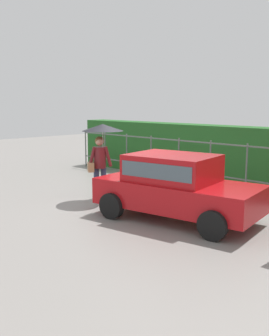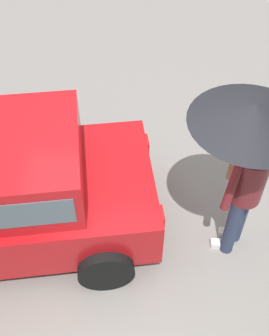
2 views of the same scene
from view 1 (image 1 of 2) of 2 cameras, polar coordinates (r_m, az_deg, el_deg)
name	(u,v)px [view 1 (image 1 of 2)]	position (r m, az deg, el deg)	size (l,w,h in m)	color
ground_plane	(140,204)	(10.40, 0.75, -5.25)	(40.00, 40.00, 0.00)	gray
car	(176,184)	(8.99, 5.95, -2.37)	(3.93, 2.34, 1.48)	#B71116
pedestrian	(101,142)	(10.75, -4.83, 3.77)	(1.12, 1.12, 2.07)	#2D3856
fence_section	(210,162)	(12.29, 10.86, 0.80)	(12.37, 0.05, 1.50)	#59605B
hedge_row	(227,156)	(13.06, 13.23, 1.76)	(13.32, 0.90, 1.90)	#235B23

